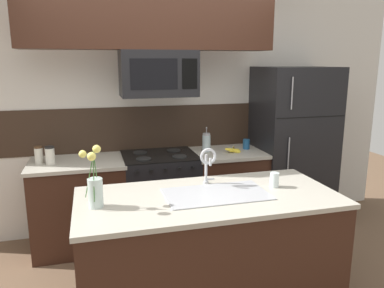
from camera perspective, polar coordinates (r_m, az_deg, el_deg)
ground_plane at (r=3.45m, az=-1.80°, el=-20.32°), size 10.00×10.00×0.00m
rear_partition at (r=4.25m, az=-2.02°, el=4.79°), size 5.20×0.10×2.60m
splash_band at (r=4.16m, az=-5.85°, el=2.48°), size 3.29×0.01×0.48m
back_counter_left at (r=3.99m, az=-16.74°, el=-8.83°), size 0.92×0.65×0.91m
back_counter_right at (r=4.23m, az=5.32°, el=-7.09°), size 0.78×0.65×0.91m
stove_range at (r=4.04m, az=-4.86°, el=-7.97°), size 0.76×0.64×0.93m
microwave at (r=3.76m, az=-5.17°, el=10.65°), size 0.74×0.40×0.45m
upper_cabinet_band at (r=3.74m, az=-6.37°, el=18.65°), size 2.40×0.34×0.60m
refrigerator at (r=4.45m, az=14.88°, el=-0.44°), size 0.83×0.74×1.81m
storage_jar_tall at (r=3.89m, az=-22.30°, el=-1.52°), size 0.08×0.08×0.16m
storage_jar_medium at (r=3.81m, az=-20.83°, el=-1.61°), size 0.09×0.09×0.17m
banana_bunch at (r=4.05m, az=6.34°, el=-0.96°), size 0.19×0.12×0.08m
french_press at (r=4.06m, az=2.21°, el=0.25°), size 0.09×0.09×0.27m
coffee_tin at (r=4.22m, az=8.27°, el=-0.02°), size 0.08×0.08×0.11m
island_counter at (r=2.96m, az=2.45°, el=-16.07°), size 1.91×0.90×0.91m
kitchen_sink at (r=2.81m, az=3.71°, el=-8.99°), size 0.76×0.44×0.16m
sink_faucet at (r=2.93m, az=2.42°, el=-2.62°), size 0.14×0.14×0.31m
drinking_glass at (r=3.00m, az=12.44°, el=-5.35°), size 0.07×0.07×0.12m
flower_vase at (r=2.59m, az=-14.58°, el=-6.53°), size 0.14×0.18×0.42m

